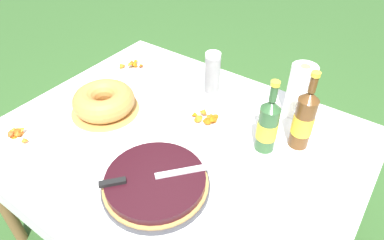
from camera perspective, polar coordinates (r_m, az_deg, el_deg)
The scene contains 13 objects.
ground_plane at distance 1.93m, azimuth -1.96°, elevation -18.12°, with size 16.00×16.00×0.00m, color #335B28.
garden_table at distance 1.45m, azimuth -2.49°, elevation -4.99°, with size 1.43×1.15×0.67m.
tablecloth at distance 1.42m, azimuth -2.54°, elevation -3.59°, with size 1.44×1.16×0.10m.
berry_tart at distance 1.21m, azimuth -6.07°, elevation -10.34°, with size 0.38×0.38×0.06m.
serving_knife at distance 1.19m, azimuth -7.60°, elevation -9.47°, with size 0.26×0.30×0.01m.
bundt_cake at distance 1.57m, azimuth -14.47°, elevation 3.06°, with size 0.30×0.30×0.11m.
cup_stack at distance 1.61m, azimuth 3.42°, elevation 7.69°, with size 0.07×0.07×0.21m.
cider_bottle_green at distance 1.32m, azimuth 12.52°, elevation -0.85°, with size 0.08×0.08×0.31m.
cider_bottle_amber at distance 1.37m, azimuth 18.13°, elevation 0.09°, with size 0.08×0.08×0.34m.
snack_plate_left at distance 1.88m, azimuth -9.95°, elevation 8.70°, with size 0.24×0.24×0.06m.
snack_plate_right at distance 1.57m, azimuth -26.98°, elevation -2.48°, with size 0.19×0.19×0.06m.
snack_plate_far at distance 1.49m, azimuth 2.30°, elevation 0.34°, with size 0.19×0.19×0.06m.
paper_towel_roll at distance 1.54m, azimuth 17.54°, elevation 4.73°, with size 0.11×0.11×0.24m.
Camera 1 is at (0.65, -0.81, 1.63)m, focal length 32.00 mm.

